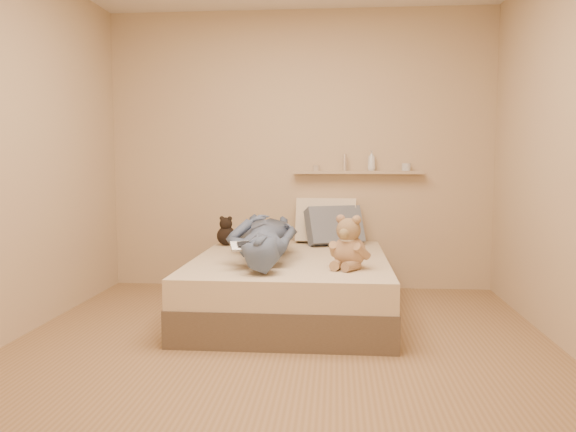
# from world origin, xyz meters

# --- Properties ---
(room) EXTENTS (3.80, 3.80, 3.80)m
(room) POSITION_xyz_m (0.00, 0.00, 1.30)
(room) COLOR #95734D
(room) RESTS_ON ground
(bed) EXTENTS (1.50, 1.90, 0.45)m
(bed) POSITION_xyz_m (0.00, 0.93, 0.22)
(bed) COLOR brown
(bed) RESTS_ON floor
(game_console) EXTENTS (0.21, 0.15, 0.07)m
(game_console) POSITION_xyz_m (-0.28, 0.36, 0.62)
(game_console) COLOR #B6B8BD
(game_console) RESTS_ON bed
(teddy_bear) EXTENTS (0.30, 0.31, 0.38)m
(teddy_bear) POSITION_xyz_m (0.44, 0.49, 0.61)
(teddy_bear) COLOR tan
(teddy_bear) RESTS_ON bed
(dark_plush) EXTENTS (0.17, 0.17, 0.26)m
(dark_plush) POSITION_xyz_m (-0.63, 1.51, 0.56)
(dark_plush) COLOR black
(dark_plush) RESTS_ON bed
(pillow_cream) EXTENTS (0.57, 0.30, 0.43)m
(pillow_cream) POSITION_xyz_m (0.26, 1.76, 0.65)
(pillow_cream) COLOR beige
(pillow_cream) RESTS_ON bed
(pillow_grey) EXTENTS (0.56, 0.44, 0.37)m
(pillow_grey) POSITION_xyz_m (0.34, 1.62, 0.62)
(pillow_grey) COLOR slate
(pillow_grey) RESTS_ON bed
(person) EXTENTS (0.65, 1.50, 0.35)m
(person) POSITION_xyz_m (-0.20, 0.84, 0.62)
(person) COLOR #475270
(person) RESTS_ON bed
(wall_shelf) EXTENTS (1.20, 0.12, 0.03)m
(wall_shelf) POSITION_xyz_m (0.55, 1.84, 1.10)
(wall_shelf) COLOR tan
(wall_shelf) RESTS_ON wall_back
(shelf_bottles) EXTENTS (0.90, 0.10, 0.19)m
(shelf_bottles) POSITION_xyz_m (0.66, 1.84, 1.18)
(shelf_bottles) COLOR #C0B4A4
(shelf_bottles) RESTS_ON wall_shelf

